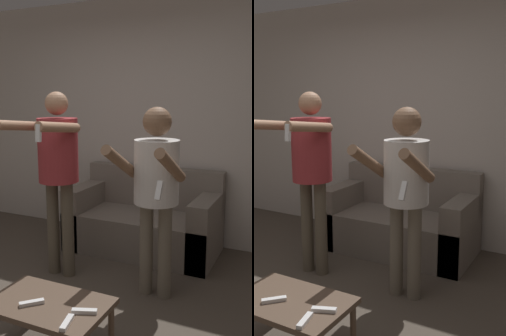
% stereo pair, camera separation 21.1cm
% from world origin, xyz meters
% --- Properties ---
extents(ground_plane, '(14.00, 14.00, 0.00)m').
position_xyz_m(ground_plane, '(0.00, 0.00, 0.00)').
color(ground_plane, '#4C4238').
extents(wall_back, '(6.40, 0.06, 2.70)m').
position_xyz_m(wall_back, '(0.00, 2.22, 1.35)').
color(wall_back, beige).
rests_on(wall_back, ground_plane).
extents(couch, '(1.56, 0.79, 0.86)m').
position_xyz_m(couch, '(0.21, 1.80, 0.29)').
color(couch, slate).
rests_on(couch, ground_plane).
extents(person_standing_left, '(0.47, 0.72, 1.67)m').
position_xyz_m(person_standing_left, '(-0.25, 0.90, 1.06)').
color(person_standing_left, brown).
rests_on(person_standing_left, ground_plane).
extents(person_standing_right, '(0.48, 0.70, 1.55)m').
position_xyz_m(person_standing_right, '(0.68, 0.90, 0.98)').
color(person_standing_right, '#6B6051').
rests_on(person_standing_right, ground_plane).
extents(coffee_table, '(0.75, 0.47, 0.38)m').
position_xyz_m(coffee_table, '(0.36, -0.11, 0.33)').
color(coffee_table, brown).
rests_on(coffee_table, ground_plane).
extents(remote_near, '(0.07, 0.15, 0.02)m').
position_xyz_m(remote_near, '(0.60, -0.26, 0.39)').
color(remote_near, white).
rests_on(remote_near, coffee_table).
extents(remote_mid, '(0.13, 0.13, 0.02)m').
position_xyz_m(remote_mid, '(0.29, -0.18, 0.39)').
color(remote_mid, white).
rests_on(remote_mid, coffee_table).
extents(remote_far, '(0.15, 0.09, 0.02)m').
position_xyz_m(remote_far, '(0.63, -0.12, 0.39)').
color(remote_far, white).
rests_on(remote_far, coffee_table).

